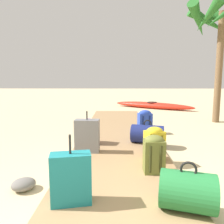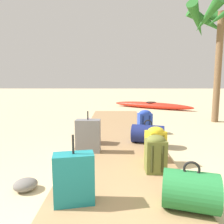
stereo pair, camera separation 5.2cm
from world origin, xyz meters
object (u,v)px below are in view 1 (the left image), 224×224
(suitcase_teal, at_px, (71,178))
(backpack_olive, at_px, (154,153))
(duffel_bag_navy, at_px, (147,134))
(suitcase_grey, at_px, (87,136))
(backpack_purple, at_px, (89,130))
(palm_tree_far_right, at_px, (222,23))
(duffel_bag_green, at_px, (187,191))
(kayak, at_px, (152,105))
(backpack_yellow, at_px, (154,143))
(backpack_blue, at_px, (145,120))

(suitcase_teal, relative_size, backpack_olive, 1.39)
(duffel_bag_navy, bearing_deg, suitcase_grey, -153.98)
(suitcase_grey, xyz_separation_m, backpack_purple, (-0.04, 0.53, -0.02))
(suitcase_grey, relative_size, palm_tree_far_right, 0.19)
(suitcase_teal, height_order, palm_tree_far_right, palm_tree_far_right)
(duffel_bag_navy, bearing_deg, backpack_olive, -94.71)
(duffel_bag_green, distance_m, kayak, 8.50)
(suitcase_teal, xyz_separation_m, duffel_bag_green, (1.18, -0.10, -0.07))
(duffel_bag_navy, xyz_separation_m, suitcase_grey, (-1.16, -0.57, 0.11))
(backpack_yellow, relative_size, palm_tree_far_right, 0.14)
(backpack_blue, bearing_deg, suitcase_teal, -110.09)
(backpack_yellow, bearing_deg, suitcase_grey, 160.44)
(backpack_yellow, distance_m, suitcase_teal, 1.66)
(palm_tree_far_right, bearing_deg, backpack_blue, -146.46)
(duffel_bag_green, bearing_deg, backpack_yellow, 93.75)
(duffel_bag_green, bearing_deg, backpack_purple, 118.80)
(suitcase_teal, height_order, backpack_olive, suitcase_teal)
(duffel_bag_navy, bearing_deg, duffel_bag_green, -88.57)
(duffel_bag_navy, height_order, palm_tree_far_right, palm_tree_far_right)
(duffel_bag_green, bearing_deg, kayak, 82.78)
(backpack_blue, distance_m, kayak, 5.11)
(backpack_yellow, relative_size, backpack_purple, 1.07)
(suitcase_grey, relative_size, backpack_purple, 1.44)
(suitcase_teal, height_order, backpack_blue, suitcase_teal)
(backpack_olive, xyz_separation_m, kayak, (1.24, 7.54, -0.21))
(backpack_yellow, height_order, suitcase_grey, suitcase_grey)
(backpack_purple, bearing_deg, backpack_yellow, -38.60)
(backpack_yellow, relative_size, suitcase_grey, 0.74)
(suitcase_teal, bearing_deg, backpack_olive, 38.29)
(duffel_bag_navy, relative_size, duffel_bag_green, 1.17)
(backpack_purple, distance_m, duffel_bag_green, 2.62)
(backpack_olive, bearing_deg, suitcase_grey, 140.37)
(backpack_blue, relative_size, palm_tree_far_right, 0.14)
(palm_tree_far_right, bearing_deg, duffel_bag_navy, -133.43)
(duffel_bag_green, xyz_separation_m, backpack_blue, (0.04, 3.43, 0.08))
(duffel_bag_navy, distance_m, suitcase_teal, 2.49)
(duffel_bag_navy, relative_size, backpack_blue, 1.37)
(suitcase_teal, bearing_deg, backpack_yellow, 49.01)
(suitcase_grey, relative_size, backpack_olive, 1.39)
(backpack_purple, xyz_separation_m, palm_tree_far_right, (3.84, 2.83, 2.77))
(suitcase_grey, xyz_separation_m, palm_tree_far_right, (3.80, 3.36, 2.75))
(suitcase_grey, xyz_separation_m, duffel_bag_green, (1.22, -1.76, -0.10))
(backpack_yellow, distance_m, duffel_bag_green, 1.36)
(duffel_bag_green, bearing_deg, backpack_blue, 89.37)
(suitcase_teal, height_order, backpack_purple, suitcase_teal)
(suitcase_grey, xyz_separation_m, kayak, (2.29, 6.67, -0.22))
(suitcase_grey, xyz_separation_m, backpack_olive, (1.04, -0.86, -0.01))
(backpack_blue, bearing_deg, palm_tree_far_right, 33.54)
(backpack_olive, bearing_deg, backpack_blue, 85.18)
(duffel_bag_navy, relative_size, palm_tree_far_right, 0.19)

